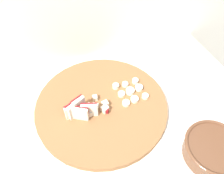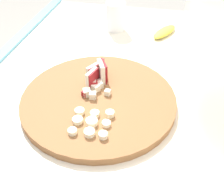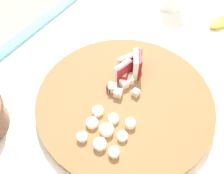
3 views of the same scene
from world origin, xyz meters
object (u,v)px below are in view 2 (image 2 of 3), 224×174
at_px(banana_peel, 164,32).
at_px(cutting_board, 99,100).
at_px(apple_dice_pile, 95,88).
at_px(small_jar, 116,16).
at_px(apple_wedge_fan, 99,72).
at_px(banana_slice_rows, 91,122).

bearing_deg(banana_peel, cutting_board, -18.29).
xyz_separation_m(apple_dice_pile, small_jar, (-0.45, -0.03, 0.03)).
bearing_deg(apple_wedge_fan, apple_dice_pile, 0.53).
xyz_separation_m(apple_wedge_fan, banana_peel, (-0.39, 0.17, -0.04)).
relative_size(apple_wedge_fan, apple_dice_pile, 1.18).
bearing_deg(banana_slice_rows, apple_wedge_fan, -171.48).
height_order(apple_dice_pile, small_jar, small_jar).
bearing_deg(apple_wedge_fan, banana_slice_rows, 8.52).
bearing_deg(apple_dice_pile, banana_peel, 158.72).
distance_m(banana_slice_rows, small_jar, 0.58).
xyz_separation_m(cutting_board, banana_peel, (-0.47, 0.16, 0.00)).
height_order(cutting_board, apple_dice_pile, apple_dice_pile).
xyz_separation_m(apple_dice_pile, banana_slice_rows, (0.13, 0.03, -0.00)).
bearing_deg(banana_slice_rows, small_jar, -174.27).
distance_m(cutting_board, banana_slice_rows, 0.11).
bearing_deg(banana_peel, apple_dice_pile, -21.28).
bearing_deg(apple_dice_pile, banana_slice_rows, 11.65).
distance_m(cutting_board, apple_dice_pile, 0.04).
bearing_deg(apple_wedge_fan, cutting_board, 13.05).
height_order(banana_slice_rows, banana_peel, banana_slice_rows).
relative_size(banana_slice_rows, banana_peel, 0.70).
bearing_deg(banana_peel, apple_wedge_fan, -23.94).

